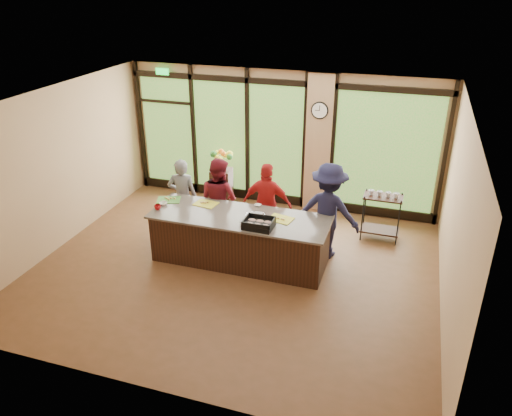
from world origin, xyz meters
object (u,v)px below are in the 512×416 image
Objects in this scene: island_base at (240,240)px; roasting_pan at (259,225)px; cook_left at (183,197)px; flower_stand at (222,188)px; cook_right at (328,211)px; bar_cart at (382,211)px.

island_base is 6.26× the size of roasting_pan.
cook_left reaches higher than roasting_pan.
island_base is at bearing 147.23° from roasting_pan.
roasting_pan reaches higher than flower_stand.
island_base is at bearing 33.10° from cook_right.
island_base is 3.57× the size of flower_stand.
cook_left is 3.92m from bar_cart.
flower_stand is at bearing -21.31° from cook_right.
cook_left is 1.55× the size of bar_cart.
cook_left is 2.90m from cook_right.
island_base is at bearing 139.54° from cook_left.
cook_left reaches higher than flower_stand.
flower_stand is (-1.64, 2.45, -0.53)m from roasting_pan.
roasting_pan is 0.57× the size of flower_stand.
cook_left is at bearing 154.16° from island_base.
cook_right is 3.66× the size of roasting_pan.
flower_stand is 3.58m from bar_cart.
cook_right is 1.78× the size of bar_cart.
cook_right is (2.90, 0.00, 0.12)m from cook_left.
island_base is 2.45m from flower_stand.
flower_stand is (-1.19, 2.14, -0.01)m from island_base.
roasting_pan is at bearing -133.41° from bar_cart.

